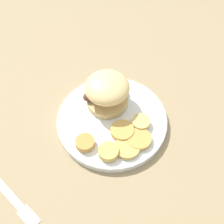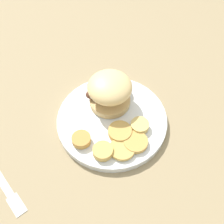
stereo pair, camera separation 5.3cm
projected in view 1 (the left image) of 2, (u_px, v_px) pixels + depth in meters
name	position (u px, v px, depth m)	size (l,w,h in m)	color
ground_plane	(112.00, 123.00, 0.72)	(4.00, 4.00, 0.00)	#937F5B
dinner_plate	(112.00, 120.00, 0.72)	(0.25, 0.25, 0.02)	white
sandwich	(107.00, 91.00, 0.70)	(0.11, 0.10, 0.08)	tan
potato_round_0	(85.00, 143.00, 0.66)	(0.04, 0.04, 0.02)	#BC8942
potato_round_1	(127.00, 147.00, 0.66)	(0.05, 0.05, 0.01)	tan
potato_round_2	(108.00, 152.00, 0.65)	(0.04, 0.04, 0.02)	tan
potato_round_3	(141.00, 122.00, 0.69)	(0.04, 0.04, 0.01)	#DBB766
potato_round_4	(139.00, 139.00, 0.67)	(0.05, 0.05, 0.01)	tan
potato_round_5	(123.00, 130.00, 0.68)	(0.05, 0.05, 0.01)	tan
fork	(10.00, 195.00, 0.62)	(0.06, 0.17, 0.00)	silver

